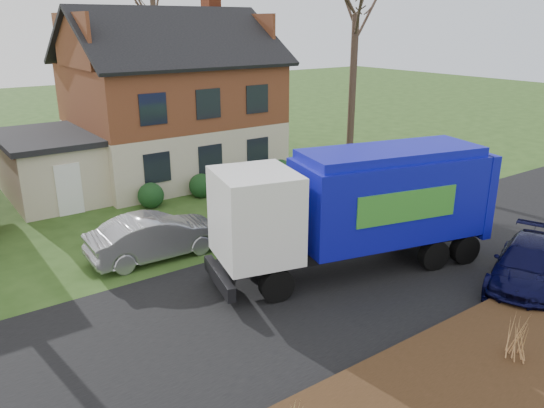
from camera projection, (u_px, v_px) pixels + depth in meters
ground at (324, 287)px, 15.62m from camera, size 120.00×120.00×0.00m
road at (324, 287)px, 15.62m from camera, size 80.00×7.00×0.02m
mulch_verge at (485, 374)px, 11.50m from camera, size 80.00×3.50×0.30m
main_house at (162, 95)px, 25.82m from camera, size 12.95×8.95×9.26m
garbage_truck at (362, 202)px, 16.16m from camera, size 9.16×4.37×3.80m
silver_sedan at (156, 236)px, 17.41m from camera, size 4.48×1.65×1.46m
navy_wagon at (529, 265)px, 15.54m from camera, size 4.86×3.31×1.31m
grass_clump_mid at (518, 337)px, 11.67m from camera, size 0.38×0.31×1.05m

